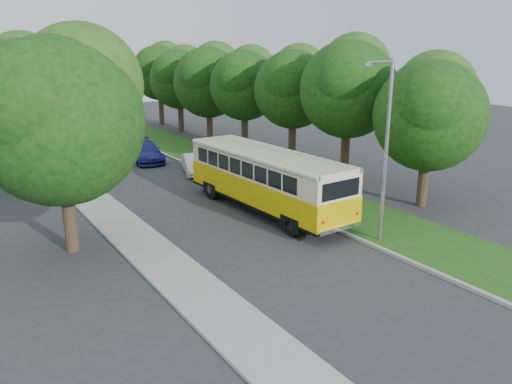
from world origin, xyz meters
TOP-DOWN VIEW (x-y plane):
  - ground at (0.00, 0.00)m, footprint 120.00×120.00m
  - curb at (3.60, 5.00)m, footprint 0.20×70.00m
  - grass_verge at (5.95, 5.00)m, footprint 4.50×70.00m
  - sidewalk at (-4.80, 5.00)m, footprint 2.20×70.00m
  - treeline at (3.15, 17.99)m, footprint 24.27×41.91m
  - lamppost_near at (4.21, -2.50)m, footprint 1.71×0.16m
  - lamppost_far at (-4.70, 16.00)m, footprint 1.71×0.16m
  - warning_sign at (-4.50, 11.98)m, footprint 0.56×0.10m
  - vintage_bus at (2.49, 3.91)m, footprint 3.30×11.21m
  - car_silver at (3.00, 9.53)m, footprint 1.84×4.01m
  - car_white at (3.00, 13.48)m, footprint 2.58×4.24m
  - car_blue at (1.53, 18.95)m, footprint 2.73×5.37m
  - car_grey at (2.67, 26.98)m, footprint 3.42×5.47m

SIDE VIEW (x-z plane):
  - ground at x=0.00m, z-range 0.00..0.00m
  - sidewalk at x=-4.80m, z-range 0.00..0.12m
  - grass_verge at x=5.95m, z-range 0.00..0.13m
  - curb at x=3.60m, z-range 0.00..0.15m
  - car_white at x=3.00m, z-range 0.00..1.32m
  - car_silver at x=3.00m, z-range 0.00..1.33m
  - car_grey at x=2.67m, z-range 0.00..1.41m
  - car_blue at x=1.53m, z-range 0.00..1.49m
  - vintage_bus at x=2.49m, z-range 0.00..3.30m
  - warning_sign at x=-4.50m, z-range 0.46..2.96m
  - lamppost_far at x=-4.70m, z-range 0.37..7.87m
  - lamppost_near at x=4.21m, z-range 0.37..8.37m
  - treeline at x=3.15m, z-range 1.20..10.66m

